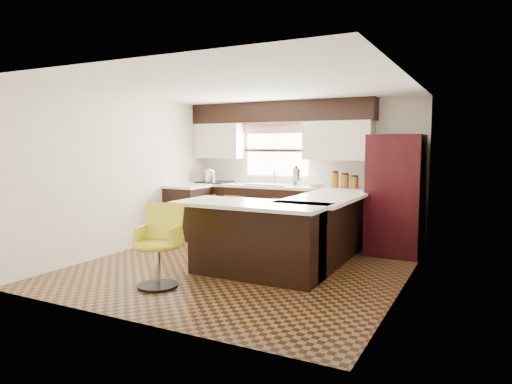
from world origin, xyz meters
The scene contains 30 objects.
floor centered at (0.00, 0.00, 0.00)m, with size 4.40×4.40×0.00m, color #49301A.
ceiling centered at (0.00, 0.00, 2.40)m, with size 4.40×4.40×0.00m, color silver.
wall_back centered at (0.00, 2.20, 1.20)m, with size 4.40×4.40×0.00m, color beige.
wall_front centered at (0.00, -2.20, 1.20)m, with size 4.40×4.40×0.00m, color beige.
wall_left centered at (-2.10, 0.00, 1.20)m, with size 4.40×4.40×0.00m, color beige.
wall_right centered at (2.10, 0.00, 1.20)m, with size 4.40×4.40×0.00m, color beige.
base_cab_back centered at (-0.45, 1.90, 0.45)m, with size 3.30×0.60×0.90m, color black.
base_cab_left centered at (-1.80, 1.25, 0.45)m, with size 0.60×0.70×0.90m, color black.
counter_back centered at (-0.45, 1.90, 0.92)m, with size 3.30×0.60×0.04m, color silver.
counter_left centered at (-1.80, 1.25, 0.92)m, with size 0.60×0.70×0.04m, color silver.
soffit centered at (-0.40, 2.03, 2.22)m, with size 3.40×0.35×0.36m, color black.
upper_cab_left centered at (-1.62, 2.03, 1.72)m, with size 0.94×0.35×0.64m, color beige.
upper_cab_right centered at (0.68, 2.03, 1.72)m, with size 1.14×0.35×0.64m, color beige.
window_pane centered at (-0.50, 2.18, 1.55)m, with size 1.20×0.02×0.90m, color white.
valance centered at (-0.50, 2.14, 1.94)m, with size 1.30×0.06×0.18m, color #D19B93.
sink centered at (-0.50, 1.88, 0.96)m, with size 0.75×0.45×0.03m, color #B2B2B7.
dishwasher centered at (0.55, 1.61, 0.43)m, with size 0.58×0.03×0.78m, color black.
cooktop centered at (-1.65, 1.88, 0.96)m, with size 0.58×0.50×0.03m, color black.
peninsula_long centered at (0.90, 0.62, 0.45)m, with size 0.60×1.95×0.90m, color black.
peninsula_return centered at (0.38, -0.35, 0.45)m, with size 1.65×0.60×0.90m, color black.
counter_pen_long centered at (0.95, 0.62, 0.92)m, with size 0.84×1.95×0.04m, color silver.
counter_pen_return centered at (0.35, -0.44, 0.92)m, with size 1.89×0.84×0.04m, color silver.
refrigerator centered at (1.69, 1.67, 0.90)m, with size 0.77×0.74×1.80m, color black.
bar_chair centered at (-0.44, -1.27, 0.48)m, with size 0.51×0.51×0.96m, color yellow, non-canonical shape.
kettle centered at (-1.73, 1.88, 1.11)m, with size 0.21×0.21×0.29m, color silver, non-canonical shape.
percolator centered at (-0.01, 1.90, 1.10)m, with size 0.15×0.15×0.31m, color silver.
mixing_bowl centered at (0.34, 1.90, 0.98)m, with size 0.27×0.27×0.07m, color white.
canister_large centered at (0.67, 1.92, 1.07)m, with size 0.12×0.12×0.25m, color brown.
canister_med centered at (0.84, 1.92, 1.06)m, with size 0.13×0.13×0.22m, color brown.
canister_small centered at (1.00, 1.92, 1.04)m, with size 0.13×0.13×0.19m, color brown.
Camera 1 is at (2.94, -5.33, 1.64)m, focal length 32.00 mm.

